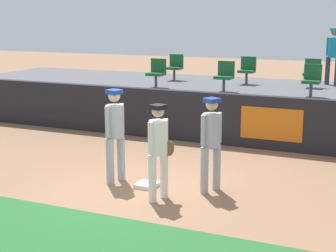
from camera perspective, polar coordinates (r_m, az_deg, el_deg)
The scene contains 15 objects.
ground_plane at distance 9.76m, azimuth -3.28°, elevation -7.04°, with size 60.00×60.00×0.00m, color #936B4C.
grass_foreground_strip at distance 7.58m, azimuth -13.06°, elevation -13.17°, with size 18.00×2.80×0.01m, color #26662B.
first_base at distance 9.86m, azimuth -2.36°, elevation -6.59°, with size 0.40×0.40×0.08m, color white.
player_fielder_home at distance 8.93m, azimuth -1.04°, elevation -2.20°, with size 0.44×0.51×1.72m.
player_runner_visitor at distance 9.93m, azimuth -5.94°, elevation -0.36°, with size 0.41×0.51×1.84m.
player_coach_visitor at distance 9.37m, azimuth 4.85°, elevation -1.36°, with size 0.45×0.45×1.77m.
field_wall at distance 13.11m, azimuth 4.57°, elevation 0.92°, with size 18.00×0.26×1.32m.
bleacher_platform at distance 15.54m, azimuth 7.66°, elevation 2.30°, with size 18.00×4.80×1.14m, color #59595E.
seat_front_left at distance 15.09m, azimuth -1.25°, elevation 6.12°, with size 0.48×0.44×0.84m.
seat_back_right at distance 15.63m, azimuth 15.78°, elevation 5.87°, with size 0.46×0.44×0.84m.
seat_front_center at distance 14.34m, azimuth 6.36°, elevation 5.73°, with size 0.47×0.44×0.84m.
seat_back_center at distance 16.01m, azimuth 8.85°, elevation 6.33°, with size 0.47×0.44×0.84m.
seat_front_right at distance 13.82m, azimuth 15.77°, elevation 5.10°, with size 0.45×0.44×0.84m.
seat_back_left at distance 16.80m, azimuth 0.79°, elevation 6.74°, with size 0.47×0.44×0.84m.
spectator_hooded at distance 16.34m, azimuth 17.99°, elevation 7.83°, with size 0.46×0.41×1.71m.
Camera 1 is at (4.21, -8.20, 3.21)m, focal length 54.60 mm.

